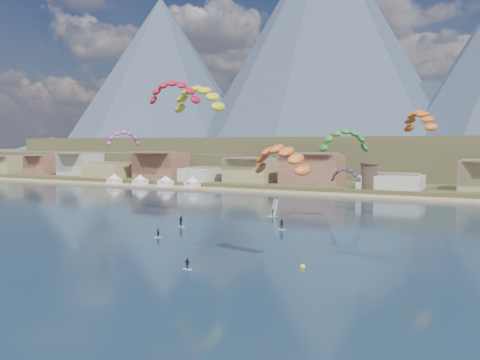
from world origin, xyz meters
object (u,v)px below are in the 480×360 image
at_px(kitesurfer_orange, 281,155).
at_px(buoy, 303,267).
at_px(kitesurfer_yellow, 199,95).
at_px(kitesurfer_green, 343,137).
at_px(windsurfer, 274,211).
at_px(watchtower, 369,176).
at_px(kitesurfer_red, 174,89).

xyz_separation_m(kitesurfer_orange, buoy, (3.70, -0.91, -15.10)).
relative_size(kitesurfer_yellow, kitesurfer_green, 1.34).
distance_m(windsurfer, buoy, 48.38).
height_order(watchtower, kitesurfer_green, kitesurfer_green).
xyz_separation_m(watchtower, kitesurfer_yellow, (-22.05, -69.06, 21.14)).
bearing_deg(buoy, kitesurfer_red, 149.76).
bearing_deg(windsurfer, kitesurfer_yellow, -145.77).
distance_m(kitesurfer_yellow, windsurfer, 31.29).
bearing_deg(kitesurfer_red, watchtower, 76.45).
height_order(watchtower, windsurfer, watchtower).
height_order(kitesurfer_red, windsurfer, kitesurfer_red).
height_order(watchtower, buoy, watchtower).
bearing_deg(kitesurfer_red, buoy, -30.24).
bearing_deg(windsurfer, kitesurfer_green, -6.53).
distance_m(watchtower, buoy, 103.35).
bearing_deg(kitesurfer_green, watchtower, 98.10).
height_order(kitesurfer_orange, buoy, kitesurfer_orange).
distance_m(kitesurfer_red, buoy, 48.62).
relative_size(kitesurfer_green, buoy, 30.40).
distance_m(kitesurfer_green, windsurfer, 23.75).
relative_size(kitesurfer_green, windsurfer, 5.72).
xyz_separation_m(kitesurfer_red, windsurfer, (11.80, 22.42, -26.32)).
distance_m(kitesurfer_orange, windsurfer, 47.97).
height_order(kitesurfer_green, windsurfer, kitesurfer_green).
height_order(kitesurfer_yellow, windsurfer, kitesurfer_yellow).
relative_size(watchtower, kitesurfer_yellow, 0.28).
relative_size(watchtower, windsurfer, 2.11).
bearing_deg(kitesurfer_yellow, watchtower, 72.29).
distance_m(watchtower, kitesurfer_green, 63.08).
xyz_separation_m(kitesurfer_yellow, windsurfer, (14.12, 9.61, -26.22)).
bearing_deg(kitesurfer_orange, windsurfer, 114.65).
xyz_separation_m(kitesurfer_yellow, kitesurfer_green, (30.79, 7.70, -9.41)).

